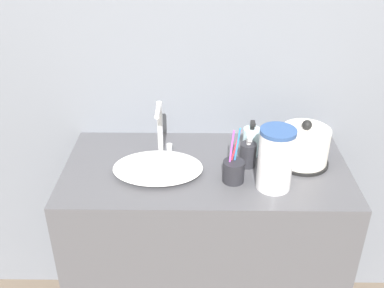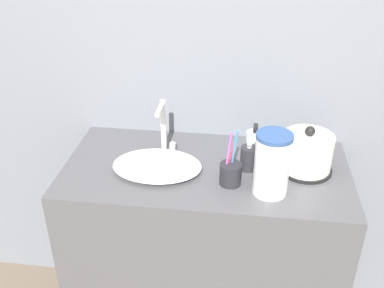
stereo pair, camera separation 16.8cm
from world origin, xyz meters
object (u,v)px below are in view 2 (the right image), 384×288
at_px(faucet, 164,126).
at_px(electric_kettle, 307,154).
at_px(lotion_bottle, 254,145).
at_px(shampoo_bottle, 248,158).
at_px(toothbrush_cup, 231,173).
at_px(water_pitcher, 272,164).

xyz_separation_m(faucet, electric_kettle, (0.55, -0.06, -0.05)).
bearing_deg(lotion_bottle, shampoo_bottle, -104.14).
height_order(faucet, electric_kettle, faucet).
bearing_deg(electric_kettle, lotion_bottle, 162.61).
bearing_deg(shampoo_bottle, electric_kettle, 5.59).
distance_m(toothbrush_cup, shampoo_bottle, 0.12).
relative_size(toothbrush_cup, lotion_bottle, 1.41).
bearing_deg(water_pitcher, shampoo_bottle, 119.21).
bearing_deg(shampoo_bottle, water_pitcher, -60.79).
height_order(shampoo_bottle, water_pitcher, water_pitcher).
distance_m(faucet, shampoo_bottle, 0.35).
xyz_separation_m(lotion_bottle, shampoo_bottle, (-0.02, -0.08, -0.01)).
bearing_deg(electric_kettle, shampoo_bottle, -174.41).
distance_m(faucet, toothbrush_cup, 0.34).
bearing_deg(lotion_bottle, electric_kettle, -17.39).
distance_m(toothbrush_cup, water_pitcher, 0.16).
distance_m(electric_kettle, lotion_bottle, 0.20).
bearing_deg(electric_kettle, toothbrush_cup, -155.45).
bearing_deg(faucet, shampoo_bottle, -13.30).
bearing_deg(toothbrush_cup, lotion_bottle, 66.24).
distance_m(faucet, lotion_bottle, 0.36).
xyz_separation_m(electric_kettle, lotion_bottle, (-0.19, 0.06, -0.01)).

